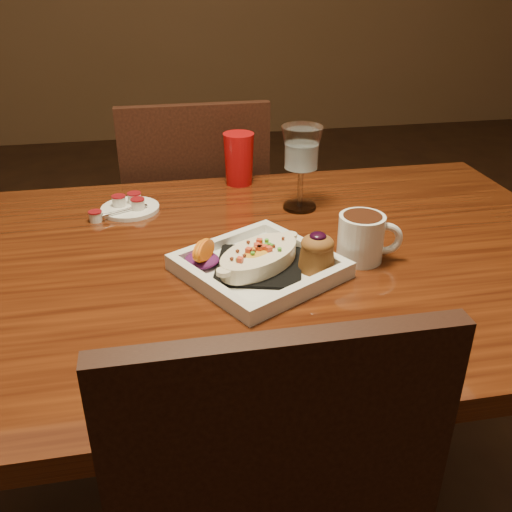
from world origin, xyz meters
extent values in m
cube|color=#672B0E|center=(0.00, 0.00, 0.73)|extent=(1.50, 0.90, 0.04)
cylinder|color=black|center=(0.67, 0.37, 0.35)|extent=(0.07, 0.07, 0.71)
cube|color=black|center=(0.00, -0.51, 0.70)|extent=(0.40, 0.03, 0.46)
cube|color=black|center=(0.00, 0.70, 0.45)|extent=(0.42, 0.42, 0.04)
cylinder|color=black|center=(0.17, 0.87, 0.23)|extent=(0.04, 0.04, 0.45)
cylinder|color=black|center=(-0.17, 0.87, 0.23)|extent=(0.04, 0.04, 0.45)
cylinder|color=black|center=(0.17, 0.53, 0.23)|extent=(0.04, 0.04, 0.45)
cylinder|color=black|center=(-0.17, 0.53, 0.23)|extent=(0.04, 0.04, 0.45)
cube|color=black|center=(0.00, 0.51, 0.70)|extent=(0.40, 0.03, 0.46)
cube|color=white|center=(0.06, -0.07, 0.76)|extent=(0.34, 0.34, 0.01)
cube|color=black|center=(0.06, -0.07, 0.77)|extent=(0.19, 0.19, 0.01)
ellipsoid|color=yellow|center=(0.06, -0.07, 0.78)|extent=(0.17, 0.16, 0.03)
ellipsoid|color=#551352|center=(-0.04, -0.04, 0.77)|extent=(0.07, 0.07, 0.02)
cone|color=brown|center=(0.16, -0.09, 0.79)|extent=(0.07, 0.07, 0.05)
ellipsoid|color=brown|center=(0.16, -0.09, 0.81)|extent=(0.06, 0.06, 0.03)
ellipsoid|color=black|center=(0.16, -0.09, 0.83)|extent=(0.03, 0.03, 0.01)
cylinder|color=white|center=(0.26, -0.05, 0.80)|extent=(0.09, 0.09, 0.09)
cylinder|color=#33180E|center=(0.26, -0.05, 0.83)|extent=(0.07, 0.07, 0.02)
torus|color=white|center=(0.30, -0.06, 0.80)|extent=(0.07, 0.03, 0.06)
cylinder|color=silver|center=(0.21, 0.21, 0.75)|extent=(0.08, 0.08, 0.01)
cylinder|color=silver|center=(0.21, 0.21, 0.80)|extent=(0.01, 0.01, 0.09)
cone|color=silver|center=(0.21, 0.21, 0.89)|extent=(0.09, 0.09, 0.10)
cylinder|color=white|center=(-0.17, 0.27, 0.75)|extent=(0.13, 0.13, 0.01)
cylinder|color=silver|center=(-0.20, 0.28, 0.77)|extent=(0.03, 0.03, 0.02)
cylinder|color=maroon|center=(-0.20, 0.28, 0.78)|extent=(0.03, 0.03, 0.00)
cylinder|color=silver|center=(-0.16, 0.29, 0.77)|extent=(0.03, 0.03, 0.02)
cylinder|color=maroon|center=(-0.16, 0.29, 0.78)|extent=(0.03, 0.03, 0.00)
cylinder|color=silver|center=(-0.15, 0.26, 0.77)|extent=(0.03, 0.03, 0.02)
cylinder|color=maroon|center=(-0.15, 0.26, 0.78)|extent=(0.03, 0.03, 0.00)
cylinder|color=silver|center=(-0.25, 0.23, 0.76)|extent=(0.03, 0.03, 0.02)
cylinder|color=maroon|center=(-0.25, 0.23, 0.77)|extent=(0.03, 0.03, 0.00)
cone|color=red|center=(0.10, 0.40, 0.81)|extent=(0.08, 0.08, 0.13)
camera|label=1|loc=(-0.11, -0.96, 1.27)|focal=40.00mm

